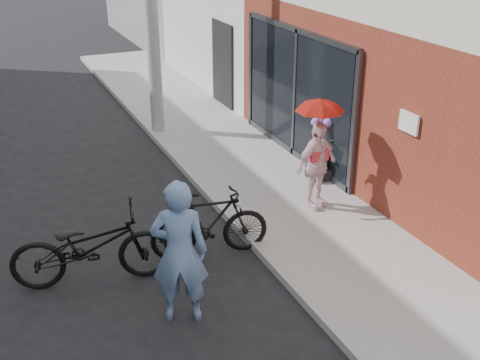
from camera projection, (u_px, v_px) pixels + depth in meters
ground at (213, 287)px, 8.06m from camera, size 80.00×80.00×0.00m
sidewalk at (282, 196)px, 10.48m from camera, size 2.20×24.00×0.12m
curb at (221, 208)px, 10.05m from camera, size 0.12×24.00×0.12m
officer at (180, 252)px, 7.10m from camera, size 0.80×0.67×1.87m
bike_left at (91, 246)px, 7.96m from camera, size 2.22×1.15×1.11m
bike_right at (210, 224)px, 8.60m from camera, size 1.78×0.77×1.03m
kimono_woman at (316, 166)px, 9.68m from camera, size 0.92×0.59×1.46m
parasol at (320, 102)px, 9.24m from camera, size 0.74×0.74×0.65m
planter at (319, 173)px, 10.97m from camera, size 0.46×0.46×0.21m
potted_plant at (320, 152)px, 10.80m from camera, size 0.56×0.48×0.62m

